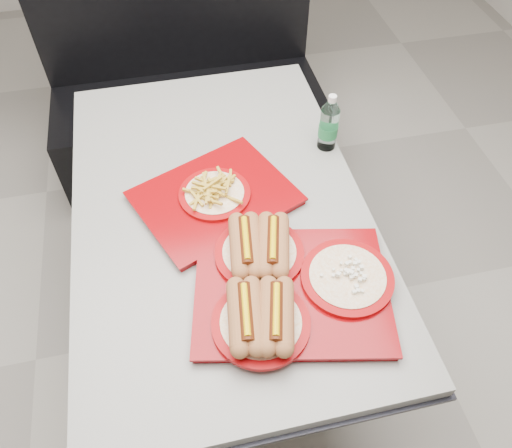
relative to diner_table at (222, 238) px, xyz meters
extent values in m
plane|color=gray|center=(0.00, 0.00, -0.58)|extent=(6.00, 6.00, 0.00)
cylinder|color=black|center=(0.00, 0.00, -0.56)|extent=(0.52, 0.52, 0.05)
cylinder|color=black|center=(0.00, 0.00, -0.20)|extent=(0.11, 0.11, 0.66)
cube|color=black|center=(0.00, 0.00, 0.12)|extent=(0.92, 1.42, 0.01)
cube|color=gray|center=(0.00, 0.00, 0.15)|extent=(0.90, 1.40, 0.04)
cube|color=black|center=(0.00, 1.02, -0.36)|extent=(1.30, 0.55, 0.45)
cube|color=#810307|center=(0.13, -0.36, 0.18)|extent=(0.57, 0.49, 0.02)
cube|color=#810307|center=(0.13, -0.36, 0.19)|extent=(0.59, 0.50, 0.01)
cylinder|color=#900407|center=(0.03, -0.45, 0.20)|extent=(0.25, 0.25, 0.01)
cylinder|color=white|center=(0.03, -0.45, 0.21)|extent=(0.21, 0.21, 0.01)
cylinder|color=#900407|center=(0.08, -0.23, 0.20)|extent=(0.25, 0.25, 0.01)
cylinder|color=white|center=(0.08, -0.23, 0.21)|extent=(0.21, 0.21, 0.01)
cylinder|color=#900407|center=(0.29, -0.36, 0.20)|extent=(0.25, 0.25, 0.01)
cylinder|color=white|center=(0.29, -0.36, 0.21)|extent=(0.21, 0.21, 0.01)
cube|color=#810307|center=(-0.01, 0.02, 0.17)|extent=(0.55, 0.49, 0.02)
cube|color=#810307|center=(-0.01, 0.02, 0.19)|extent=(0.56, 0.51, 0.01)
cylinder|color=#900407|center=(-0.01, 0.02, 0.20)|extent=(0.22, 0.22, 0.01)
cylinder|color=white|center=(-0.01, 0.02, 0.20)|extent=(0.18, 0.18, 0.00)
cylinder|color=silver|center=(0.41, 0.19, 0.24)|extent=(0.06, 0.06, 0.15)
cylinder|color=#1C7238|center=(0.41, 0.19, 0.23)|extent=(0.07, 0.07, 0.04)
cone|color=silver|center=(0.41, 0.19, 0.34)|extent=(0.06, 0.06, 0.03)
cylinder|color=silver|center=(0.41, 0.19, 0.36)|extent=(0.03, 0.03, 0.02)
camera|label=1|loc=(-0.11, -1.04, 1.33)|focal=35.00mm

